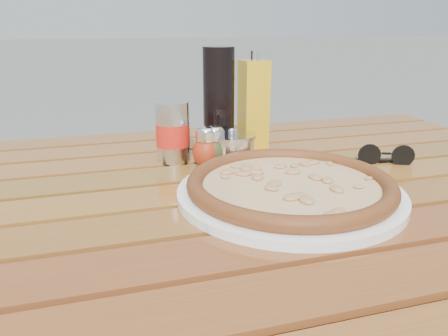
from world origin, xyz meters
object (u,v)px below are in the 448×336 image
object	(u,v)px
olive_oil_cruet	(253,104)
parmesan_tin	(231,148)
pizza	(290,184)
oregano_shaker	(214,147)
plate	(290,193)
table	(227,229)
dark_bottle	(219,101)
soda_can	(173,133)
pepper_shaker	(206,148)
sunglasses	(386,156)

from	to	relation	value
olive_oil_cruet	parmesan_tin	distance (m)	0.15
pizza	oregano_shaker	xyz separation A→B (m)	(-0.07, 0.19, 0.02)
plate	pizza	xyz separation A→B (m)	(0.00, 0.00, 0.02)
table	parmesan_tin	size ratio (longest dim) A/B	11.31
dark_bottle	soda_can	xyz separation A→B (m)	(-0.11, -0.04, -0.05)
dark_bottle	olive_oil_cruet	distance (m)	0.09
table	oregano_shaker	xyz separation A→B (m)	(0.01, 0.12, 0.11)
pizza	parmesan_tin	size ratio (longest dim) A/B	3.35
pepper_shaker	soda_can	distance (m)	0.08
plate	parmesan_tin	xyz separation A→B (m)	(-0.04, 0.20, 0.02)
pepper_shaker	oregano_shaker	bearing A→B (deg)	6.75
soda_can	dark_bottle	bearing A→B (deg)	22.52
olive_oil_cruet	parmesan_tin	size ratio (longest dim) A/B	1.70
plate	soda_can	size ratio (longest dim) A/B	3.00
olive_oil_cruet	dark_bottle	bearing A→B (deg)	-170.27
sunglasses	olive_oil_cruet	bearing A→B (deg)	159.45
dark_bottle	parmesan_tin	distance (m)	0.12
soda_can	plate	bearing A→B (deg)	-59.43
soda_can	sunglasses	xyz separation A→B (m)	(0.40, -0.14, -0.04)
pepper_shaker	soda_can	world-z (taller)	soda_can
pepper_shaker	pizza	bearing A→B (deg)	-64.27
pizza	pepper_shaker	world-z (taller)	pepper_shaker
plate	pepper_shaker	size ratio (longest dim) A/B	4.39
pepper_shaker	sunglasses	xyz separation A→B (m)	(0.34, -0.08, -0.02)
oregano_shaker	parmesan_tin	world-z (taller)	oregano_shaker
parmesan_tin	sunglasses	distance (m)	0.30
pepper_shaker	olive_oil_cruet	bearing A→B (deg)	40.25
table	olive_oil_cruet	world-z (taller)	olive_oil_cruet
pepper_shaker	dark_bottle	size ratio (longest dim) A/B	0.37
plate	parmesan_tin	size ratio (longest dim) A/B	2.91
dark_bottle	olive_oil_cruet	bearing A→B (deg)	9.73
pepper_shaker	olive_oil_cruet	distance (m)	0.19
dark_bottle	soda_can	bearing A→B (deg)	-157.48
plate	soda_can	distance (m)	0.29
soda_can	pepper_shaker	bearing A→B (deg)	-46.53
dark_bottle	sunglasses	bearing A→B (deg)	-32.02
pizza	pepper_shaker	xyz separation A→B (m)	(-0.09, 0.19, 0.02)
oregano_shaker	dark_bottle	world-z (taller)	dark_bottle
olive_oil_cruet	pepper_shaker	bearing A→B (deg)	-139.75
pepper_shaker	dark_bottle	distance (m)	0.14
pepper_shaker	table	bearing A→B (deg)	-87.52
olive_oil_cruet	table	bearing A→B (deg)	-119.00
table	dark_bottle	distance (m)	0.29
dark_bottle	olive_oil_cruet	size ratio (longest dim) A/B	1.05
plate	oregano_shaker	xyz separation A→B (m)	(-0.07, 0.19, 0.03)
table	pizza	world-z (taller)	pizza
pepper_shaker	parmesan_tin	bearing A→B (deg)	13.06
pizza	oregano_shaker	world-z (taller)	oregano_shaker
soda_can	parmesan_tin	xyz separation A→B (m)	(0.11, -0.04, -0.03)
sunglasses	dark_bottle	bearing A→B (deg)	170.76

